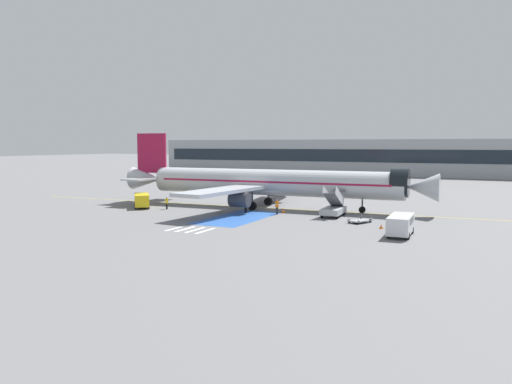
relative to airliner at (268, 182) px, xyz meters
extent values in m
plane|color=slate|center=(1.24, -0.71, -3.53)|extent=(600.00, 600.00, 0.00)
cube|color=gold|center=(0.65, 0.03, -3.52)|extent=(79.11, 3.88, 0.01)
cube|color=#2856A8|center=(0.65, -9.98, -3.52)|extent=(6.00, 13.13, 0.01)
cube|color=silver|center=(-1.75, -19.30, -3.52)|extent=(0.44, 3.60, 0.01)
cube|color=silver|center=(-0.55, -19.30, -3.52)|extent=(0.44, 3.60, 0.01)
cube|color=silver|center=(0.65, -19.30, -3.52)|extent=(0.44, 3.60, 0.01)
cube|color=silver|center=(1.85, -19.30, -3.52)|extent=(0.44, 3.60, 0.01)
cylinder|color=#B7BCC4|center=(0.65, 0.03, 0.01)|extent=(35.32, 5.17, 3.54)
cone|color=#B7BCC4|center=(20.16, 0.94, 0.01)|extent=(4.05, 3.64, 3.46)
cone|color=#B7BCC4|center=(-19.58, -0.91, 0.01)|extent=(5.46, 3.64, 3.39)
cylinder|color=black|center=(17.52, 0.82, 0.45)|extent=(2.29, 3.67, 3.57)
cube|color=maroon|center=(0.65, 0.03, 0.19)|extent=(32.51, 5.11, 0.24)
cube|color=#B7BCC4|center=(-2.94, 7.99, -0.52)|extent=(7.04, 16.05, 0.44)
cylinder|color=#38383D|center=(-1.39, 6.68, -1.72)|extent=(2.56, 2.01, 1.90)
cube|color=#B7BCC4|center=(-2.18, -8.23, -0.52)|extent=(5.67, 15.86, 0.44)
cylinder|color=#38383D|center=(-0.77, -6.78, -1.72)|extent=(2.56, 2.01, 1.90)
cube|color=maroon|center=(-18.78, -0.87, 3.86)|extent=(4.96, 0.59, 5.93)
cube|color=#B7BCC4|center=(-18.41, 2.51, 0.19)|extent=(3.44, 5.80, 0.24)
cube|color=#B7BCC4|center=(-18.10, -4.20, 0.19)|extent=(3.44, 5.80, 0.24)
cylinder|color=#38383D|center=(12.95, 0.60, -1.72)|extent=(0.20, 0.20, 2.76)
cylinder|color=black|center=(12.95, 0.60, -3.11)|extent=(0.85, 0.32, 0.84)
cylinder|color=#38383D|center=(-1.16, 2.82, -1.75)|extent=(0.24, 0.24, 2.46)
cylinder|color=black|center=(-1.16, 2.82, -2.98)|extent=(1.13, 0.65, 1.10)
cylinder|color=#38383D|center=(-0.90, -2.91, -1.75)|extent=(0.24, 0.24, 2.46)
cylinder|color=black|center=(-0.90, -2.91, -2.98)|extent=(1.13, 0.65, 1.10)
cube|color=#ADB2BA|center=(10.52, -3.88, -2.83)|extent=(2.42, 4.90, 0.70)
cylinder|color=black|center=(9.50, -2.25, -3.18)|extent=(0.25, 0.71, 0.70)
cylinder|color=black|center=(11.37, -2.16, -3.18)|extent=(0.25, 0.71, 0.70)
cylinder|color=black|center=(9.66, -5.60, -3.18)|extent=(0.25, 0.71, 0.70)
cylinder|color=black|center=(11.53, -5.52, -3.18)|extent=(0.25, 0.71, 0.70)
cube|color=#4C4C51|center=(10.52, -3.88, -1.53)|extent=(1.62, 4.21, 2.03)
cube|color=#4C4C51|center=(10.41, -1.61, -0.59)|extent=(1.70, 1.18, 0.12)
cube|color=silver|center=(9.75, -3.92, -1.06)|extent=(0.27, 4.48, 2.75)
cube|color=silver|center=(11.29, -3.85, -1.06)|extent=(0.27, 4.48, 2.75)
cube|color=#38383D|center=(-8.36, 19.67, -2.75)|extent=(8.77, 2.79, 0.60)
cube|color=silver|center=(-12.60, 19.53, -2.25)|extent=(2.01, 2.44, 1.60)
cube|color=black|center=(-13.57, 19.49, -1.93)|extent=(0.11, 2.00, 0.70)
cylinder|color=#B7BCC4|center=(-7.97, 19.68, -1.28)|extent=(6.06, 2.53, 2.33)
cylinder|color=gold|center=(-7.97, 19.68, -1.28)|extent=(0.43, 2.39, 2.38)
cylinder|color=black|center=(-12.18, 18.35, -3.05)|extent=(0.97, 0.31, 0.96)
cylinder|color=black|center=(-12.26, 20.73, -3.05)|extent=(0.97, 0.31, 0.96)
cylinder|color=black|center=(-7.84, 18.50, -3.05)|extent=(0.97, 0.31, 0.96)
cylinder|color=black|center=(-7.92, 20.87, -3.05)|extent=(0.97, 0.31, 0.96)
cylinder|color=black|center=(-5.43, 18.58, -3.05)|extent=(0.97, 0.31, 0.96)
cylinder|color=black|center=(-5.50, 20.95, -3.05)|extent=(0.97, 0.31, 0.96)
cube|color=silver|center=(20.09, -13.53, -2.38)|extent=(2.20, 5.41, 1.64)
cube|color=black|center=(20.09, -13.53, -2.02)|extent=(2.14, 3.01, 0.59)
cylinder|color=black|center=(19.11, -11.91, -3.21)|extent=(0.22, 0.65, 0.64)
cylinder|color=black|center=(20.95, -11.85, -3.21)|extent=(0.22, 0.65, 0.64)
cylinder|color=black|center=(19.23, -15.22, -3.21)|extent=(0.22, 0.65, 0.64)
cylinder|color=black|center=(21.07, -15.15, -3.21)|extent=(0.22, 0.65, 0.64)
cube|color=yellow|center=(-15.68, -7.34, -2.42)|extent=(4.46, 4.80, 1.57)
cube|color=black|center=(-15.68, -7.34, -2.08)|extent=(3.13, 3.21, 0.56)
cylinder|color=black|center=(-14.08, -7.89, -3.21)|extent=(0.57, 0.62, 0.64)
cylinder|color=black|center=(-15.41, -9.01, -3.21)|extent=(0.57, 0.62, 0.64)
cylinder|color=black|center=(-15.95, -5.67, -3.21)|extent=(0.57, 0.62, 0.64)
cylinder|color=black|center=(-17.28, -6.79, -3.21)|extent=(0.57, 0.62, 0.64)
cube|color=gray|center=(14.65, -7.43, -3.27)|extent=(2.42, 2.98, 0.12)
cylinder|color=black|center=(14.49, -6.22, -3.33)|extent=(0.25, 0.41, 0.40)
cylinder|color=black|center=(15.66, -6.73, -3.33)|extent=(0.25, 0.41, 0.40)
cylinder|color=black|center=(13.65, -8.13, -3.33)|extent=(0.25, 0.41, 0.40)
cylinder|color=black|center=(14.82, -8.64, -3.33)|extent=(0.25, 0.41, 0.40)
cylinder|color=gray|center=(14.50, -6.06, -2.93)|extent=(0.05, 0.05, 0.55)
cylinder|color=gray|center=(15.77, -6.61, -2.93)|extent=(0.05, 0.05, 0.55)
cylinder|color=gray|center=(13.54, -8.25, -2.93)|extent=(0.05, 0.05, 0.55)
cylinder|color=gray|center=(14.80, -8.80, -2.93)|extent=(0.05, 0.05, 0.55)
cylinder|color=black|center=(-11.62, -7.11, -3.13)|extent=(0.14, 0.14, 0.79)
cylinder|color=black|center=(-11.77, -7.03, -3.13)|extent=(0.14, 0.14, 0.79)
cube|color=yellow|center=(-11.70, -7.07, -2.43)|extent=(0.47, 0.38, 0.62)
cube|color=silver|center=(-11.70, -7.07, -2.43)|extent=(0.49, 0.40, 0.06)
sphere|color=brown|center=(-11.70, -7.07, -2.01)|extent=(0.21, 0.21, 0.21)
cylinder|color=#2D2D33|center=(3.59, -5.22, -3.07)|extent=(0.14, 0.14, 0.91)
cylinder|color=#2D2D33|center=(3.76, -5.21, -3.07)|extent=(0.14, 0.14, 0.91)
cube|color=orange|center=(3.67, -5.22, -2.26)|extent=(0.43, 0.25, 0.72)
cube|color=silver|center=(3.67, -5.22, -2.26)|extent=(0.45, 0.26, 0.06)
sphere|color=#9E704C|center=(3.67, -5.22, -1.78)|extent=(0.25, 0.25, 0.25)
cylinder|color=black|center=(-0.26, -5.91, -3.12)|extent=(0.14, 0.14, 0.82)
cylinder|color=black|center=(-0.41, -5.97, -3.12)|extent=(0.14, 0.14, 0.82)
cube|color=orange|center=(-0.34, -5.94, -2.38)|extent=(0.47, 0.36, 0.65)
cube|color=silver|center=(-0.34, -5.94, -2.38)|extent=(0.48, 0.37, 0.06)
sphere|color=brown|center=(-0.34, -5.94, -1.95)|extent=(0.22, 0.22, 0.22)
cone|color=orange|center=(3.86, -3.52, -3.22)|extent=(0.55, 0.55, 0.61)
cylinder|color=white|center=(3.86, -3.52, -3.19)|extent=(0.30, 0.30, 0.07)
cone|color=orange|center=(17.60, -10.23, -3.29)|extent=(0.43, 0.43, 0.47)
cylinder|color=white|center=(17.60, -10.23, -3.27)|extent=(0.23, 0.23, 0.06)
cone|color=orange|center=(18.96, -6.40, -3.27)|extent=(0.46, 0.46, 0.51)
cylinder|color=white|center=(18.96, -6.40, -3.24)|extent=(0.25, 0.25, 0.06)
cube|color=#9EA3A8|center=(-13.16, 81.55, 1.51)|extent=(114.72, 12.00, 10.08)
cube|color=#19232D|center=(-13.16, 75.50, 2.02)|extent=(110.13, 0.10, 3.53)
camera|label=1|loc=(28.04, -61.88, 5.18)|focal=35.00mm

